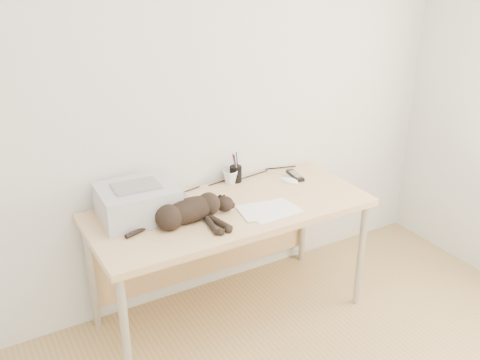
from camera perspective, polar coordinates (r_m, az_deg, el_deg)
wall_back at (r=3.13m, az=-4.35°, el=8.98°), size 3.50×0.00×3.50m
desk at (r=3.16m, az=-1.80°, el=-4.39°), size 1.60×0.70×0.74m
printer at (r=2.92m, az=-10.89°, el=-2.31°), size 0.42×0.36×0.19m
papers at (r=2.98m, az=3.10°, el=-3.23°), size 0.34×0.26×0.01m
cat at (r=2.84m, az=-5.59°, el=-3.45°), size 0.63×0.29×0.14m
mug at (r=3.30m, az=-1.05°, el=0.33°), size 0.13×0.13×0.09m
pen_cup at (r=3.32m, az=-0.46°, el=0.69°), size 0.07×0.07×0.19m
remote_grey at (r=3.10m, az=-5.82°, el=-2.09°), size 0.06×0.19×0.02m
remote_black at (r=3.43m, az=5.89°, el=0.49°), size 0.08×0.18×0.02m
mouse at (r=3.35m, az=5.30°, el=0.14°), size 0.11×0.14×0.04m
cable_tangle at (r=3.28m, az=-3.67°, el=-0.63°), size 1.36×0.08×0.01m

